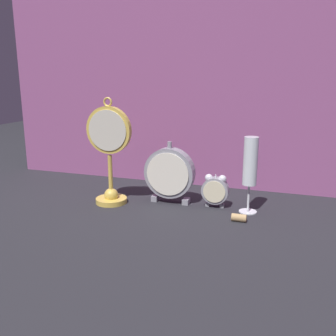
{
  "coord_description": "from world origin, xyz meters",
  "views": [
    {
      "loc": [
        0.37,
        -1.02,
        0.41
      ],
      "look_at": [
        0.0,
        0.08,
        0.12
      ],
      "focal_mm": 40.0,
      "sensor_mm": 36.0,
      "label": 1
    }
  ],
  "objects": [
    {
      "name": "wine_cork",
      "position": [
        0.24,
        0.0,
        0.01
      ],
      "size": [
        0.04,
        0.02,
        0.02
      ],
      "primitive_type": "cylinder",
      "rotation": [
        0.0,
        1.57,
        0.0
      ],
      "color": "tan",
      "rests_on": "ground_plane"
    },
    {
      "name": "mantel_clock_silver",
      "position": [
        0.0,
        0.09,
        0.1
      ],
      "size": [
        0.16,
        0.04,
        0.2
      ],
      "color": "gray",
      "rests_on": "ground_plane"
    },
    {
      "name": "alarm_clock_twin_bell",
      "position": [
        0.15,
        0.1,
        0.06
      ],
      "size": [
        0.09,
        0.03,
        0.11
      ],
      "color": "gray",
      "rests_on": "ground_plane"
    },
    {
      "name": "ground_plane",
      "position": [
        0.0,
        0.0,
        0.0
      ],
      "size": [
        4.0,
        4.0,
        0.0
      ],
      "primitive_type": "plane",
      "color": "#232328"
    },
    {
      "name": "fabric_backdrop_drape",
      "position": [
        0.0,
        0.33,
        0.37
      ],
      "size": [
        1.48,
        0.01,
        0.75
      ],
      "primitive_type": "cube",
      "color": "#8E4C7F",
      "rests_on": "ground_plane"
    },
    {
      "name": "champagne_flute",
      "position": [
        0.26,
        0.08,
        0.14
      ],
      "size": [
        0.05,
        0.05,
        0.23
      ],
      "color": "silver",
      "rests_on": "ground_plane"
    },
    {
      "name": "pocket_watch_on_stand",
      "position": [
        -0.18,
        0.03,
        0.16
      ],
      "size": [
        0.15,
        0.1,
        0.34
      ],
      "color": "gold",
      "rests_on": "ground_plane"
    }
  ]
}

